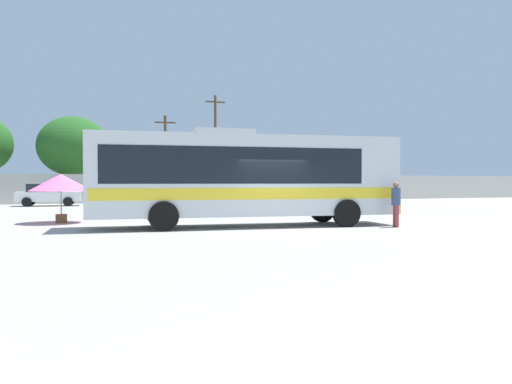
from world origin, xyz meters
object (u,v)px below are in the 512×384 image
Objects in this scene: attendant_by_bus_door at (396,202)px; parked_car_second_white at (48,194)px; coach_bus_silver_yellow at (243,175)px; utility_pole_near at (215,146)px; parked_car_rightmost_black at (218,193)px; roadside_tree_midleft at (73,146)px; utility_pole_far at (165,156)px; vendor_umbrella_near_gate_pink at (61,183)px; parked_car_third_dark_blue at (131,194)px.

attendant_by_bus_door is 25.86m from parked_car_second_white.
utility_pole_near reaches higher than coach_bus_silver_yellow.
roadside_tree_midleft reaches higher than parked_car_rightmost_black.
utility_pole_far is 7.68m from roadside_tree_midleft.
utility_pole_far is (-3.29, 29.04, 2.96)m from attendant_by_bus_door.
vendor_umbrella_near_gate_pink is 0.27× the size of utility_pole_near.
roadside_tree_midleft is at bearing 75.87° from parked_car_second_white.
utility_pole_far reaches higher than parked_car_third_dark_blue.
parked_car_second_white is 0.46× the size of utility_pole_near.
parked_car_second_white is 8.29m from roadside_tree_midleft.
utility_pole_near reaches higher than roadside_tree_midleft.
parked_car_second_white is 11.87m from utility_pole_far.
coach_bus_silver_yellow is at bearing -85.36° from parked_car_third_dark_blue.
roadside_tree_midleft reaches higher than vendor_umbrella_near_gate_pink.
utility_pole_near reaches higher than parked_car_third_dark_blue.
roadside_tree_midleft is (-5.63, 27.32, 2.71)m from coach_bus_silver_yellow.
parked_car_third_dark_blue is at bearing -121.67° from utility_pole_far.
utility_pole_far is (3.67, 5.95, 3.12)m from parked_car_third_dark_blue.
parked_car_rightmost_black is at bearing -30.67° from roadside_tree_midleft.
attendant_by_bus_door is at bearing -73.22° from parked_car_third_dark_blue.
coach_bus_silver_yellow is 21.55m from parked_car_second_white.
utility_pole_far reaches higher than attendant_by_bus_door.
coach_bus_silver_yellow is at bearing -103.84° from parked_car_rightmost_black.
utility_pole_near is (12.93, 22.13, 3.28)m from vendor_umbrella_near_gate_pink.
utility_pole_near is 12.12m from roadside_tree_midleft.
utility_pole_near is at bearing 76.56° from parked_car_rightmost_black.
parked_car_third_dark_blue is at bearing -178.65° from parked_car_rightmost_black.
attendant_by_bus_door reaches higher than parked_car_third_dark_blue.
coach_bus_silver_yellow is 7.72m from vendor_umbrella_near_gate_pink.
coach_bus_silver_yellow is at bearing -32.75° from vendor_umbrella_near_gate_pink.
attendant_by_bus_door is 0.66× the size of vendor_umbrella_near_gate_pink.
coach_bus_silver_yellow is 1.25× the size of utility_pole_near.
vendor_umbrella_near_gate_pink is 20.42m from parked_car_rightmost_black.
utility_pole_far is at bearing 34.69° from parked_car_second_white.
parked_car_second_white is at bearing 119.43° from attendant_by_bus_door.
parked_car_rightmost_black is 0.62× the size of roadside_tree_midleft.
vendor_umbrella_near_gate_pink is at bearing -92.12° from roadside_tree_midleft.
vendor_umbrella_near_gate_pink is 0.34× the size of utility_pole_far.
roadside_tree_midleft is at bearing 110.20° from attendant_by_bus_door.
coach_bus_silver_yellow is 26.86m from utility_pole_far.
vendor_umbrella_near_gate_pink is at bearing 147.25° from coach_bus_silver_yellow.
utility_pole_near reaches higher than parked_car_rightmost_black.
utility_pole_far is 1.05× the size of roadside_tree_midleft.
utility_pole_far is (-4.46, 0.40, -1.00)m from utility_pole_near.
parked_car_second_white is at bearing -104.13° from roadside_tree_midleft.
attendant_by_bus_door is 29.38m from utility_pole_far.
attendant_by_bus_door is (5.28, -2.33, -0.99)m from coach_bus_silver_yellow.
utility_pole_near is at bearing 34.32° from parked_car_third_dark_blue.
coach_bus_silver_yellow is 4.63× the size of vendor_umbrella_near_gate_pink.
roadside_tree_midleft is at bearing 149.33° from parked_car_rightmost_black.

